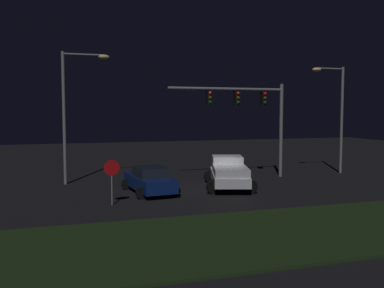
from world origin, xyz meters
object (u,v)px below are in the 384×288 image
at_px(traffic_signal_gantry, 250,107).
at_px(pickup_truck, 229,171).
at_px(street_lamp_left, 74,101).
at_px(car_sedan, 150,180).
at_px(stop_sign, 112,174).
at_px(street_lamp_right, 336,106).

bearing_deg(traffic_signal_gantry, pickup_truck, -133.35).
xyz_separation_m(traffic_signal_gantry, street_lamp_left, (-11.54, 1.26, 0.35)).
relative_size(car_sedan, stop_sign, 2.05).
bearing_deg(pickup_truck, car_sedan, 111.72).
relative_size(pickup_truck, stop_sign, 2.58).
bearing_deg(car_sedan, traffic_signal_gantry, -72.97).
distance_m(street_lamp_left, street_lamp_right, 18.60).
distance_m(pickup_truck, street_lamp_right, 10.98).
relative_size(traffic_signal_gantry, street_lamp_left, 1.00).
height_order(car_sedan, stop_sign, stop_sign).
bearing_deg(traffic_signal_gantry, stop_sign, -150.32).
relative_size(street_lamp_left, street_lamp_right, 1.06).
bearing_deg(car_sedan, pickup_truck, -91.79).
relative_size(traffic_signal_gantry, stop_sign, 3.73).
height_order(street_lamp_left, street_lamp_right, street_lamp_left).
bearing_deg(pickup_truck, traffic_signal_gantry, -25.91).
height_order(pickup_truck, street_lamp_left, street_lamp_left).
distance_m(pickup_truck, stop_sign, 7.92).
bearing_deg(street_lamp_left, car_sedan, -49.60).
height_order(pickup_truck, car_sedan, pickup_truck).
distance_m(traffic_signal_gantry, street_lamp_left, 11.62).
bearing_deg(car_sedan, stop_sign, 129.65).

